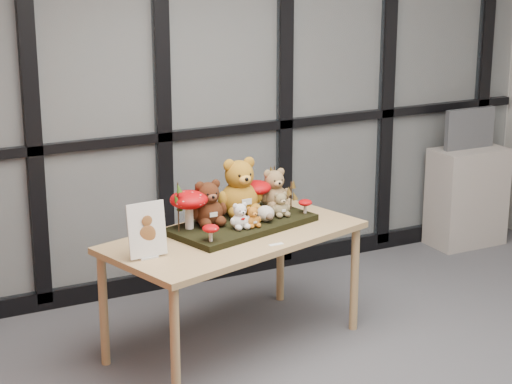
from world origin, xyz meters
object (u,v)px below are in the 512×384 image
cabinet (467,197)px  monitor (470,128)px  display_table (234,245)px  sign_holder (147,233)px  mushroom_front_left (211,232)px  mushroom_back_left (189,208)px  bear_beige_small (280,203)px  bear_white_bow (240,214)px  mushroom_front_right (305,206)px  bear_brown_medium (208,200)px  bear_pooh_yellow (239,184)px  diorama_tray (242,225)px  bear_small_yellow (252,215)px  mushroom_back_right (256,194)px  bear_tan_back (274,186)px  plush_cream_hedgehog (265,213)px

cabinet → monitor: (0.00, 0.02, 0.53)m
display_table → sign_holder: 0.63m
mushroom_front_left → display_table: bearing=35.3°
mushroom_back_left → display_table: bearing=-25.1°
bear_beige_small → bear_white_bow: bearing=-178.6°
bear_beige_small → mushroom_front_right: (0.16, -0.01, -0.03)m
bear_white_bow → cabinet: bearing=4.0°
bear_brown_medium → bear_pooh_yellow: bearing=4.7°
bear_brown_medium → bear_white_bow: size_ratio=1.74×
monitor → mushroom_back_left: bearing=-164.0°
bear_brown_medium → cabinet: (2.49, 0.71, -0.49)m
diorama_tray → bear_small_yellow: (0.01, -0.11, 0.09)m
mushroom_front_left → sign_holder: sign_holder is taller
bear_brown_medium → monitor: bearing=0.3°
bear_beige_small → mushroom_back_right: size_ratio=0.79×
bear_brown_medium → mushroom_front_right: (0.60, -0.06, -0.10)m
display_table → bear_beige_small: 0.39m
mushroom_back_left → mushroom_front_right: bearing=-3.6°
bear_small_yellow → mushroom_back_right: bearing=43.2°
bear_pooh_yellow → bear_small_yellow: size_ratio=2.81×
cabinet → bear_brown_medium: bearing=-164.0°
mushroom_back_left → sign_holder: 0.43m
bear_tan_back → bear_brown_medium: bearing=178.3°
bear_pooh_yellow → bear_tan_back: (0.25, 0.04, -0.06)m
diorama_tray → monitor: size_ratio=1.96×
bear_brown_medium → mushroom_front_right: size_ratio=3.12×
bear_brown_medium → mushroom_back_left: size_ratio=1.19×
mushroom_back_right → cabinet: (2.12, 0.60, -0.45)m
diorama_tray → bear_brown_medium: (-0.19, 0.04, 0.16)m
bear_tan_back → cabinet: bear_tan_back is taller
bear_pooh_yellow → sign_holder: size_ratio=1.26×
bear_beige_small → mushroom_front_left: bear_beige_small is taller
bear_brown_medium → cabinet: bearing=-0.1°
mushroom_back_left → monitor: size_ratio=0.55×
monitor → bear_tan_back: bearing=-163.1°
mushroom_back_right → bear_pooh_yellow: bearing=-168.5°
bear_beige_small → cabinet: (2.04, 0.76, -0.43)m
plush_cream_hedgehog → bear_tan_back: bearing=35.8°
bear_pooh_yellow → mushroom_back_left: bearing=-179.4°
bear_brown_medium → monitor: size_ratio=0.66×
plush_cream_hedgehog → mushroom_back_left: mushroom_back_left is taller
display_table → plush_cream_hedgehog: bearing=-8.6°
display_table → monitor: size_ratio=3.74×
mushroom_back_right → mushroom_front_left: (-0.48, -0.39, -0.05)m
diorama_tray → mushroom_front_right: 0.41m
monitor → sign_holder: bearing=-161.3°
sign_holder → cabinet: bearing=14.8°
bear_white_bow → mushroom_back_left: size_ratio=0.69×
bear_brown_medium → plush_cream_hedgehog: size_ratio=2.82×
bear_tan_back → bear_pooh_yellow: bearing=171.9°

